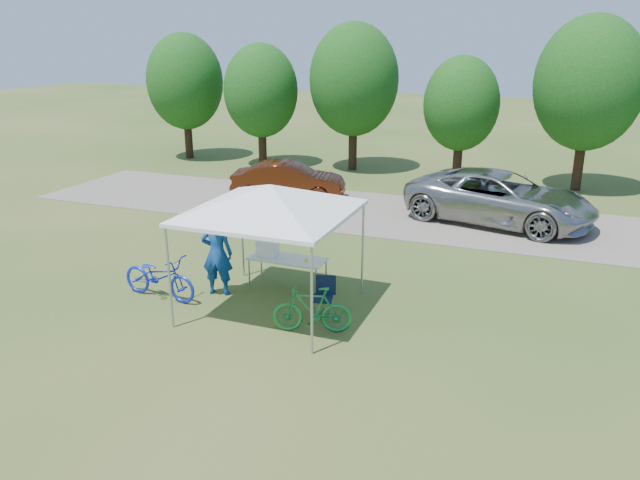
% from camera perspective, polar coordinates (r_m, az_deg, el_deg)
% --- Properties ---
extents(ground, '(100.00, 100.00, 0.00)m').
position_cam_1_polar(ground, '(13.41, -4.30, -6.33)').
color(ground, '#2D5119').
rests_on(ground, ground).
extents(gravel_strip, '(24.00, 5.00, 0.02)m').
position_cam_1_polar(gravel_strip, '(20.47, 5.35, 2.46)').
color(gravel_strip, gray).
rests_on(gravel_strip, ground).
extents(canopy, '(4.53, 4.53, 3.00)m').
position_cam_1_polar(canopy, '(12.54, -4.59, 4.75)').
color(canopy, '#A5A5AA').
rests_on(canopy, ground).
extents(treeline, '(24.89, 4.28, 6.30)m').
position_cam_1_polar(treeline, '(25.72, 8.81, 13.57)').
color(treeline, '#382314').
rests_on(treeline, ground).
extents(folding_table, '(1.75, 0.73, 0.72)m').
position_cam_1_polar(folding_table, '(14.25, -3.00, -1.83)').
color(folding_table, white).
rests_on(folding_table, ground).
extents(folding_chair, '(0.52, 0.54, 0.83)m').
position_cam_1_polar(folding_chair, '(12.95, 0.36, -4.83)').
color(folding_chair, '#0E1A32').
rests_on(folding_chair, ground).
extents(cooler, '(0.48, 0.32, 0.34)m').
position_cam_1_polar(cooler, '(14.38, -4.80, -0.77)').
color(cooler, white).
rests_on(cooler, folding_table).
extents(ice_cream_cup, '(0.08, 0.08, 0.06)m').
position_cam_1_polar(ice_cream_cup, '(14.00, -1.31, -1.86)').
color(ice_cream_cup, '#F2F139').
rests_on(ice_cream_cup, folding_table).
extents(cyclist, '(0.78, 0.60, 1.92)m').
position_cam_1_polar(cyclist, '(13.99, -9.40, -1.22)').
color(cyclist, navy).
rests_on(cyclist, ground).
extents(bike_blue, '(1.96, 0.85, 1.00)m').
position_cam_1_polar(bike_blue, '(14.20, -14.48, -3.26)').
color(bike_blue, '#172EC9').
rests_on(bike_blue, ground).
extents(bike_green, '(1.64, 0.88, 0.95)m').
position_cam_1_polar(bike_green, '(12.23, -0.74, -6.39)').
color(bike_green, '#1B7D3B').
rests_on(bike_green, ground).
extents(minivan, '(6.13, 3.84, 1.58)m').
position_cam_1_polar(minivan, '(19.92, 16.13, 3.75)').
color(minivan, '#A4A4A0').
rests_on(minivan, gravel_strip).
extents(sedan, '(4.16, 2.37, 1.30)m').
position_cam_1_polar(sedan, '(22.05, -2.89, 5.44)').
color(sedan, '#471B0B').
rests_on(sedan, gravel_strip).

